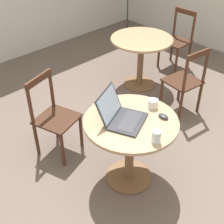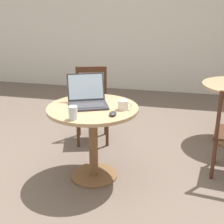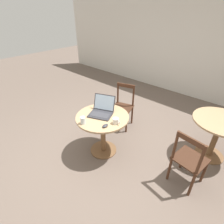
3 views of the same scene
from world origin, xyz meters
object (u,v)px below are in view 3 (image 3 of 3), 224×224
at_px(chair_mid_front, 189,160).
at_px(laptop, 102,111).
at_px(drinking_glass, 83,120).
at_px(chair_near_back, 123,107).
at_px(mug, 116,121).
at_px(cafe_table_mid, 219,129).
at_px(mouse, 105,126).
at_px(cafe_table_near, 103,125).

distance_m(chair_mid_front, laptop, 1.42).
distance_m(chair_mid_front, drinking_glass, 1.54).
height_order(chair_near_back, mug, chair_near_back).
xyz_separation_m(mug, drinking_glass, (-0.35, -0.32, 0.01)).
distance_m(cafe_table_mid, drinking_glass, 2.08).
distance_m(chair_near_back, mouse, 1.15).
relative_size(cafe_table_mid, chair_near_back, 0.95).
relative_size(mouse, mug, 0.80).
xyz_separation_m(chair_mid_front, laptop, (-1.36, -0.25, 0.33)).
distance_m(chair_near_back, laptop, 0.87).
height_order(mouse, mug, mug).
relative_size(chair_near_back, laptop, 1.89).
xyz_separation_m(cafe_table_near, laptop, (-0.06, 0.05, 0.22)).
bearing_deg(laptop, cafe_table_mid, 35.99).
xyz_separation_m(chair_mid_front, mug, (-1.01, -0.31, 0.32)).
bearing_deg(cafe_table_mid, chair_mid_front, -98.17).
xyz_separation_m(cafe_table_near, drinking_glass, (-0.07, -0.33, 0.22)).
bearing_deg(mug, cafe_table_near, 178.72).
relative_size(cafe_table_mid, drinking_glass, 7.63).
relative_size(chair_near_back, drinking_glass, 8.06).
bearing_deg(drinking_glass, cafe_table_near, 78.60).
relative_size(cafe_table_near, drinking_glass, 7.63).
distance_m(chair_mid_front, mouse, 1.21).
bearing_deg(drinking_glass, chair_near_back, 99.30).
bearing_deg(cafe_table_mid, chair_near_back, -170.05).
relative_size(cafe_table_mid, mouse, 8.30).
distance_m(cafe_table_near, mug, 0.35).
xyz_separation_m(cafe_table_near, mouse, (0.23, -0.17, 0.18)).
bearing_deg(cafe_table_mid, mouse, -132.52).
height_order(chair_near_back, chair_mid_front, same).
height_order(chair_near_back, drinking_glass, chair_near_back).
height_order(chair_mid_front, drinking_glass, chair_mid_front).
bearing_deg(chair_mid_front, chair_near_back, 161.25).
height_order(cafe_table_mid, chair_mid_front, chair_mid_front).
bearing_deg(laptop, mug, -9.41).
distance_m(mug, drinking_glass, 0.47).
bearing_deg(drinking_glass, mouse, 28.15).
xyz_separation_m(chair_near_back, mouse, (0.48, -1.00, 0.30)).
height_order(chair_mid_front, laptop, laptop).
bearing_deg(cafe_table_near, laptop, 141.27).
bearing_deg(drinking_glass, mug, 42.74).
relative_size(cafe_table_near, cafe_table_mid, 1.00).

